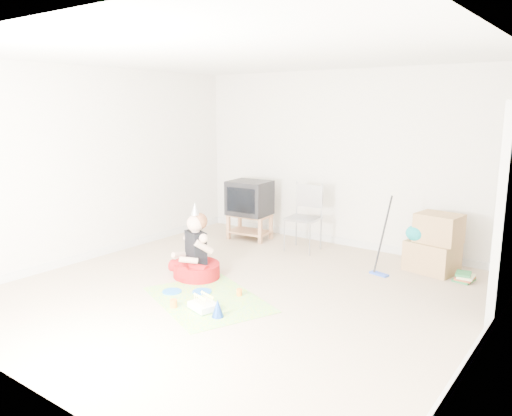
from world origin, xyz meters
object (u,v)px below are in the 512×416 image
Objects in this scene: tv_stand at (250,224)px; folding_chair at (303,218)px; seated_woman at (196,261)px; birthday_cake at (204,306)px; crt_tv at (250,198)px; cardboard_boxes at (434,244)px.

folding_chair is at bearing -2.34° from tv_stand.
seated_woman reaches higher than birthday_cake.
crt_tv is 0.66× the size of seated_woman.
folding_chair reaches higher than seated_woman.
seated_woman is at bearing -104.39° from folding_chair.
cardboard_boxes is 0.80× the size of seated_woman.
seated_woman reaches higher than tv_stand.
tv_stand is 0.43m from crt_tv.
tv_stand is 2.05× the size of birthday_cake.
seated_woman reaches higher than crt_tv.
folding_chair is 2.56m from birthday_cake.
folding_chair is 1.30× the size of cardboard_boxes.
cardboard_boxes is at bearing 40.12° from seated_woman.
cardboard_boxes reaches higher than birthday_cake.
seated_woman is at bearing 136.83° from birthday_cake.
folding_chair is at bearing -175.32° from cardboard_boxes.
folding_chair reaches higher than cardboard_boxes.
crt_tv is at bearing 106.64° from seated_woman.
crt_tv is at bearing -177.80° from cardboard_boxes.
tv_stand is 0.72× the size of seated_woman.
folding_chair reaches higher than crt_tv.
folding_chair is (1.00, -0.04, 0.24)m from tv_stand.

